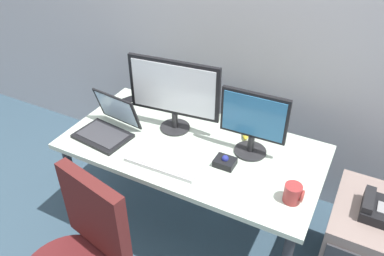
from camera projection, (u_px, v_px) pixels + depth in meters
name	position (u px, v px, depth m)	size (l,w,h in m)	color
ground_plane	(192.00, 228.00, 2.62)	(8.00, 8.00, 0.00)	#354D5E
desk	(192.00, 155.00, 2.25)	(1.48, 0.75, 0.71)	silver
file_cabinet	(363.00, 249.00, 2.12)	(0.42, 0.53, 0.59)	gray
desk_phone	(378.00, 209.00, 1.93)	(0.17, 0.20, 0.09)	black
monitor_main	(174.00, 92.00, 2.20)	(0.55, 0.18, 0.45)	#262628
monitor_side	(253.00, 121.00, 2.03)	(0.37, 0.18, 0.38)	#262628
keyboard	(163.00, 163.00, 2.06)	(0.41, 0.15, 0.03)	silver
laptop	(108.00, 126.00, 2.27)	(0.34, 0.32, 0.23)	black
trackball_mouse	(225.00, 162.00, 2.05)	(0.11, 0.09, 0.07)	black
coffee_mug	(293.00, 194.00, 1.82)	(0.09, 0.08, 0.10)	#9B3030
cell_phone	(125.00, 101.00, 2.60)	(0.07, 0.14, 0.01)	black
banana	(247.00, 130.00, 2.29)	(0.19, 0.04, 0.04)	yellow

